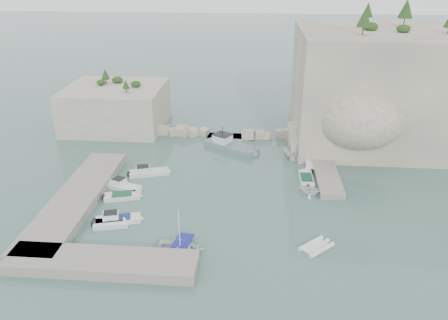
# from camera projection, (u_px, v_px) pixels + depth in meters

# --- Properties ---
(ground) EXTENTS (400.00, 400.00, 0.00)m
(ground) POSITION_uv_depth(u_px,v_px,m) (220.00, 204.00, 51.69)
(ground) COLOR #4A6F65
(ground) RESTS_ON ground
(cliff_east) EXTENTS (26.00, 22.00, 17.00)m
(cliff_east) POSITION_uv_depth(u_px,v_px,m) (381.00, 87.00, 67.24)
(cliff_east) COLOR beige
(cliff_east) RESTS_ON ground
(cliff_terrace) EXTENTS (8.00, 10.00, 2.50)m
(cliff_terrace) POSITION_uv_depth(u_px,v_px,m) (315.00, 140.00, 66.49)
(cliff_terrace) COLOR beige
(cliff_terrace) RESTS_ON ground
(outcrop_west) EXTENTS (16.00, 14.00, 7.00)m
(outcrop_west) POSITION_uv_depth(u_px,v_px,m) (116.00, 107.00, 74.31)
(outcrop_west) COLOR beige
(outcrop_west) RESTS_ON ground
(quay_west) EXTENTS (5.00, 24.00, 1.10)m
(quay_west) POSITION_uv_depth(u_px,v_px,m) (77.00, 198.00, 51.81)
(quay_west) COLOR #9E9689
(quay_west) RESTS_ON ground
(quay_south) EXTENTS (18.00, 4.00, 1.10)m
(quay_south) POSITION_uv_depth(u_px,v_px,m) (102.00, 262.00, 40.89)
(quay_south) COLOR #9E9689
(quay_south) RESTS_ON ground
(ledge_east) EXTENTS (3.00, 16.00, 0.80)m
(ledge_east) POSITION_uv_depth(u_px,v_px,m) (325.00, 168.00, 59.57)
(ledge_east) COLOR #9E9689
(ledge_east) RESTS_ON ground
(breakwater) EXTENTS (28.00, 3.00, 1.40)m
(breakwater) POSITION_uv_depth(u_px,v_px,m) (226.00, 132.00, 71.37)
(breakwater) COLOR beige
(breakwater) RESTS_ON ground
(motorboat_a) EXTENTS (6.03, 3.33, 1.40)m
(motorboat_a) POSITION_uv_depth(u_px,v_px,m) (149.00, 174.00, 58.81)
(motorboat_a) COLOR silver
(motorboat_a) RESTS_ON ground
(motorboat_b) EXTENTS (5.38, 3.38, 1.40)m
(motorboat_b) POSITION_uv_depth(u_px,v_px,m) (124.00, 189.00, 55.16)
(motorboat_b) COLOR white
(motorboat_b) RESTS_ON ground
(motorboat_c) EXTENTS (4.93, 2.84, 0.70)m
(motorboat_c) POSITION_uv_depth(u_px,v_px,m) (122.00, 198.00, 52.98)
(motorboat_c) COLOR silver
(motorboat_c) RESTS_ON ground
(motorboat_d) EXTENTS (5.57, 2.91, 1.40)m
(motorboat_d) POSITION_uv_depth(u_px,v_px,m) (118.00, 222.00, 48.20)
(motorboat_d) COLOR white
(motorboat_d) RESTS_ON ground
(motorboat_e) EXTENTS (4.28, 2.51, 0.70)m
(motorboat_e) POSITION_uv_depth(u_px,v_px,m) (111.00, 226.00, 47.50)
(motorboat_e) COLOR white
(motorboat_e) RESTS_ON ground
(rowboat) EXTENTS (5.43, 4.24, 1.03)m
(rowboat) POSITION_uv_depth(u_px,v_px,m) (180.00, 250.00, 43.50)
(rowboat) COLOR white
(rowboat) RESTS_ON ground
(inflatable_dinghy) EXTENTS (3.95, 3.85, 0.44)m
(inflatable_dinghy) POSITION_uv_depth(u_px,v_px,m) (316.00, 248.00, 43.81)
(inflatable_dinghy) COLOR white
(inflatable_dinghy) RESTS_ON ground
(tender_east_a) EXTENTS (3.64, 3.33, 1.63)m
(tender_east_a) POSITION_uv_depth(u_px,v_px,m) (309.00, 194.00, 53.94)
(tender_east_a) COLOR white
(tender_east_a) RESTS_ON ground
(tender_east_b) EXTENTS (1.75, 5.00, 0.70)m
(tender_east_b) POSITION_uv_depth(u_px,v_px,m) (306.00, 181.00, 57.05)
(tender_east_b) COLOR silver
(tender_east_b) RESTS_ON ground
(tender_east_c) EXTENTS (2.30, 5.53, 0.70)m
(tender_east_c) POSITION_uv_depth(u_px,v_px,m) (312.00, 166.00, 61.32)
(tender_east_c) COLOR white
(tender_east_c) RESTS_ON ground
(tender_east_d) EXTENTS (5.23, 3.70, 1.90)m
(tender_east_d) POSITION_uv_depth(u_px,v_px,m) (298.00, 160.00, 63.13)
(tender_east_d) COLOR silver
(tender_east_d) RESTS_ON ground
(work_boat) EXTENTS (9.36, 7.24, 2.20)m
(work_boat) POSITION_uv_depth(u_px,v_px,m) (231.00, 149.00, 66.56)
(work_boat) COLOR slate
(work_boat) RESTS_ON ground
(rowboat_mast) EXTENTS (0.10, 0.10, 4.20)m
(rowboat_mast) POSITION_uv_depth(u_px,v_px,m) (179.00, 228.00, 42.40)
(rowboat_mast) COLOR white
(rowboat_mast) RESTS_ON rowboat
(vegetation) EXTENTS (53.48, 13.88, 13.40)m
(vegetation) POSITION_uv_depth(u_px,v_px,m) (353.00, 22.00, 64.93)
(vegetation) COLOR #1E4219
(vegetation) RESTS_ON ground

